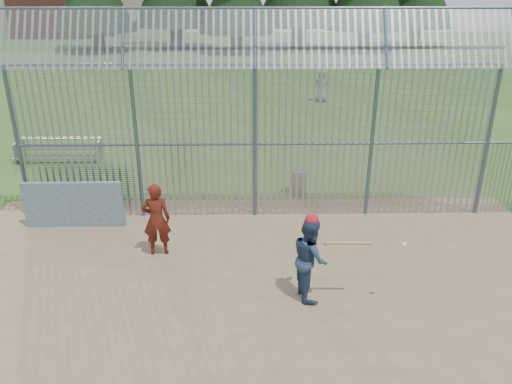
{
  "coord_description": "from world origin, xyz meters",
  "views": [
    {
      "loc": [
        -0.22,
        -8.71,
        5.76
      ],
      "look_at": [
        0.0,
        2.0,
        1.3
      ],
      "focal_mm": 35.0,
      "sensor_mm": 36.0,
      "label": 1
    }
  ],
  "objects_px": {
    "batter": "(310,258)",
    "onlooker": "(156,219)",
    "trash_can": "(298,182)",
    "dugout_wall": "(74,205)",
    "bleacher": "(59,149)"
  },
  "relations": [
    {
      "from": "batter",
      "to": "onlooker",
      "type": "bearing_deg",
      "value": 52.75
    },
    {
      "from": "onlooker",
      "to": "trash_can",
      "type": "distance_m",
      "value": 5.05
    },
    {
      "from": "batter",
      "to": "trash_can",
      "type": "distance_m",
      "value": 5.32
    },
    {
      "from": "dugout_wall",
      "to": "onlooker",
      "type": "height_order",
      "value": "onlooker"
    },
    {
      "from": "trash_can",
      "to": "bleacher",
      "type": "height_order",
      "value": "trash_can"
    },
    {
      "from": "batter",
      "to": "trash_can",
      "type": "height_order",
      "value": "batter"
    },
    {
      "from": "onlooker",
      "to": "bleacher",
      "type": "xyz_separation_m",
      "value": [
        -4.55,
        6.75,
        -0.47
      ]
    },
    {
      "from": "bleacher",
      "to": "trash_can",
      "type": "bearing_deg",
      "value": -21.59
    },
    {
      "from": "trash_can",
      "to": "batter",
      "type": "bearing_deg",
      "value": -93.27
    },
    {
      "from": "trash_can",
      "to": "bleacher",
      "type": "bearing_deg",
      "value": 158.41
    },
    {
      "from": "dugout_wall",
      "to": "trash_can",
      "type": "xyz_separation_m",
      "value": [
        5.9,
        2.09,
        -0.24
      ]
    },
    {
      "from": "trash_can",
      "to": "dugout_wall",
      "type": "bearing_deg",
      "value": -160.51
    },
    {
      "from": "dugout_wall",
      "to": "trash_can",
      "type": "relative_size",
      "value": 3.05
    },
    {
      "from": "onlooker",
      "to": "trash_can",
      "type": "bearing_deg",
      "value": -141.66
    },
    {
      "from": "trash_can",
      "to": "bleacher",
      "type": "relative_size",
      "value": 0.27
    }
  ]
}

